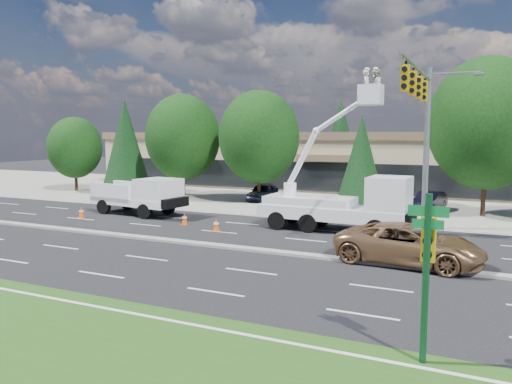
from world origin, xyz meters
The scene contains 24 objects.
ground centered at (0.00, 0.00, 0.00)m, with size 140.00×140.00×0.00m, color black.
concrete_apron centered at (0.00, 20.00, 0.01)m, with size 140.00×22.00×0.01m, color gray.
road_median centered at (0.00, 0.00, 0.06)m, with size 120.00×0.55×0.12m, color gray.
strip_mall centered at (0.00, 29.97, 2.83)m, with size 50.40×15.40×5.50m.
tree_front_a centered at (-22.00, 15.00, 4.05)m, with size 4.99×4.99×6.92m.
tree_front_b centered at (-16.00, 15.00, 4.48)m, with size 4.23×4.23×8.34m.
tree_front_c centered at (-10.00, 15.00, 5.05)m, with size 6.22×6.22×8.63m.
tree_front_d centered at (-3.00, 15.00, 5.09)m, with size 6.27×6.27×8.70m.
tree_front_e centered at (5.00, 15.00, 3.57)m, with size 3.38×3.38×6.66m.
tree_front_f centered at (13.00, 15.00, 5.99)m, with size 7.38×7.38×10.24m.
tree_back_a centered at (-18.00, 42.00, 5.05)m, with size 4.77×4.77×9.40m.
tree_back_b centered at (-4.00, 42.00, 5.23)m, with size 4.94×4.94×9.74m.
tree_back_c centered at (10.00, 42.00, 4.59)m, with size 4.34×4.34×8.56m.
signal_mast centered at (10.03, 7.04, 6.06)m, with size 2.76×10.16×9.00m.
street_sign_pole centered at (12.00, -8.40, 2.44)m, with size 0.90×0.44×4.00m.
utility_pickup centered at (-7.50, 6.14, 1.02)m, with size 6.69×3.15×2.47m.
bucket_truck centered at (6.18, 6.18, 1.83)m, with size 8.25×2.87×8.77m.
traffic_cone_a centered at (-10.25, 3.55, 0.34)m, with size 0.40×0.40×0.70m.
traffic_cone_b centered at (-2.93, 4.29, 0.34)m, with size 0.40×0.40×0.70m.
traffic_cone_c centered at (-0.27, 3.38, 0.34)m, with size 0.40×0.40×0.70m.
traffic_cone_d centered at (7.27, 3.70, 0.34)m, with size 0.40×0.40×0.70m.
minivan centered at (10.39, 0.60, 0.83)m, with size 2.74×5.95×1.65m, color #976E49.
parked_car_west centered at (-3.13, 16.00, 0.70)m, with size 1.65×4.10×1.40m, color black.
parked_car_east centered at (9.56, 16.03, 0.68)m, with size 1.43×4.10×1.35m, color black.
Camera 1 is at (13.17, -20.26, 5.34)m, focal length 35.00 mm.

